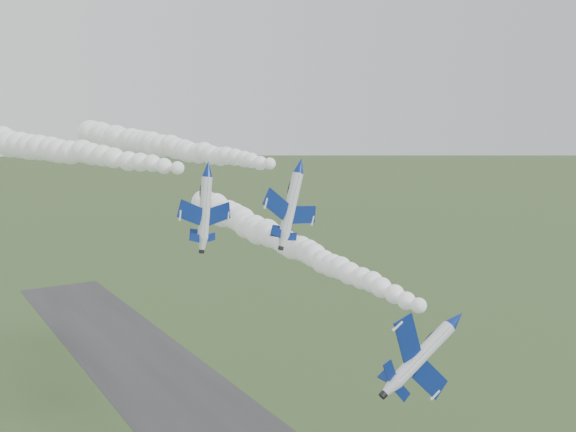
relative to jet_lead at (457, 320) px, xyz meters
name	(u,v)px	position (x,y,z in m)	size (l,w,h in m)	color
jet_lead	(457,320)	(0.00, 0.00, 0.00)	(5.88, 12.81, 8.98)	silver
smoke_trail_jet_lead	(282,241)	(2.60, 39.46, 1.89)	(5.42, 73.04, 5.42)	white
jet_pair_left	(208,169)	(-14.45, 29.71, 14.59)	(9.91, 11.44, 3.13)	silver
smoke_trail_jet_pair_left	(26,145)	(-30.52, 63.26, 16.90)	(5.72, 69.42, 5.72)	white
jet_pair_right	(301,165)	(0.47, 30.80, 14.39)	(10.90, 13.43, 4.51)	silver
smoke_trail_jet_pair_right	(166,147)	(-7.73, 61.32, 16.17)	(5.30, 56.43, 5.30)	white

